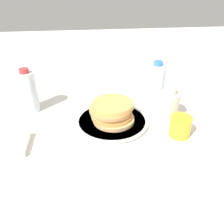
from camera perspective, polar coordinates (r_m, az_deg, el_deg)
name	(u,v)px	position (r m, az deg, el deg)	size (l,w,h in m)	color
ground_plane	(105,122)	(0.87, -1.93, -2.51)	(4.00, 4.00, 0.00)	silver
plate	(112,121)	(0.86, 0.00, -2.31)	(0.28, 0.28, 0.01)	silver
pancake_stack	(112,112)	(0.84, 0.01, 0.06)	(0.17, 0.17, 0.07)	tan
juice_glass	(180,126)	(0.81, 17.39, -3.57)	(0.07, 0.07, 0.08)	yellow
cream_jug	(168,105)	(0.89, 14.43, 1.86)	(0.08, 0.08, 0.14)	beige
water_bottle_near	(156,85)	(0.97, 11.41, 6.98)	(0.07, 0.07, 0.20)	silver
water_bottle_mid	(28,92)	(0.97, -21.01, 4.93)	(0.07, 0.07, 0.19)	silver
napkin	(9,145)	(0.81, -25.38, -7.87)	(0.12, 0.13, 0.02)	white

